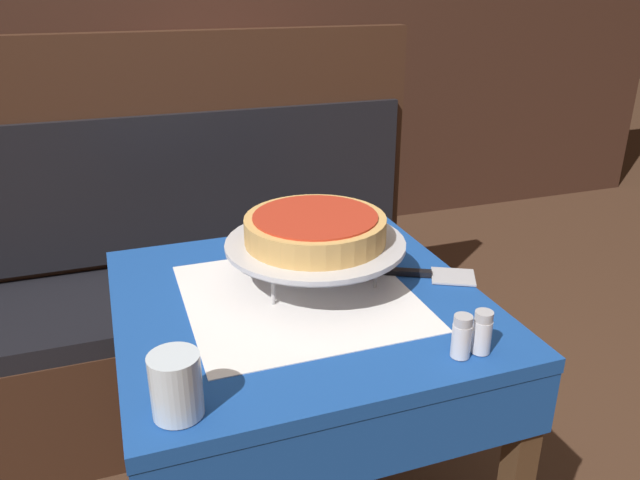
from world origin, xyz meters
TOP-DOWN VIEW (x-y plane):
  - dining_table_front at (0.00, 0.00)m, footprint 0.74×0.74m
  - dining_table_rear at (0.24, 1.67)m, footprint 0.70×0.70m
  - booth_bench at (-0.15, 0.75)m, footprint 1.67×0.53m
  - back_wall_panel at (0.00, 2.14)m, footprint 6.00×0.04m
  - pizza_pan_stand at (0.05, 0.05)m, footprint 0.38×0.38m
  - deep_dish_pizza at (0.05, 0.05)m, footprint 0.30×0.30m
  - pizza_server at (0.29, -0.00)m, footprint 0.23×0.15m
  - water_glass_near at (-0.29, -0.30)m, footprint 0.08×0.08m
  - salt_shaker at (0.20, -0.30)m, footprint 0.03×0.03m
  - pepper_shaker at (0.24, -0.30)m, footprint 0.03×0.03m
  - napkin_holder at (0.11, 0.33)m, footprint 0.10×0.05m
  - condiment_caddy at (0.26, 1.75)m, footprint 0.12×0.12m

SIDE VIEW (x-z plane):
  - booth_bench at x=-0.15m, z-range -0.27..0.94m
  - dining_table_rear at x=0.24m, z-range 0.26..1.00m
  - dining_table_front at x=0.00m, z-range 0.27..1.01m
  - pizza_server at x=0.29m, z-range 0.74..0.75m
  - condiment_caddy at x=0.26m, z-range 0.70..0.85m
  - salt_shaker at x=0.20m, z-range 0.74..0.82m
  - pepper_shaker at x=0.24m, z-range 0.74..0.82m
  - napkin_holder at x=0.11m, z-range 0.74..0.83m
  - water_glass_near at x=-0.29m, z-range 0.74..0.85m
  - pizza_pan_stand at x=0.05m, z-range 0.78..0.88m
  - deep_dish_pizza at x=0.05m, z-range 0.84..0.90m
  - back_wall_panel at x=0.00m, z-range 0.00..2.40m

